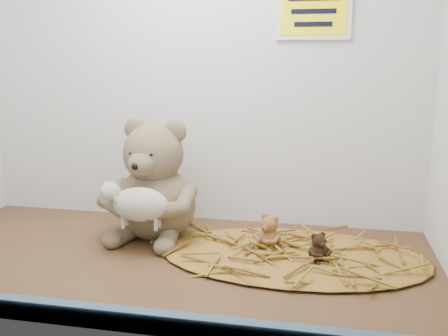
% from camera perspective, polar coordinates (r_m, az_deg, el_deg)
% --- Properties ---
extents(alcove_shell, '(1.20, 0.60, 0.90)m').
position_cam_1_polar(alcove_shell, '(1.13, -6.00, 12.91)').
color(alcove_shell, '#442B17').
rests_on(alcove_shell, ground).
extents(front_rail, '(1.19, 0.02, 0.04)m').
position_cam_1_polar(front_rail, '(0.89, -12.86, -16.29)').
color(front_rail, '#3D5A75').
rests_on(front_rail, shelf_floor).
extents(straw_bed, '(0.61, 0.35, 0.01)m').
position_cam_1_polar(straw_bed, '(1.15, 7.84, -9.84)').
color(straw_bed, brown).
rests_on(straw_bed, shelf_floor).
extents(main_teddy, '(0.27, 0.28, 0.30)m').
position_cam_1_polar(main_teddy, '(1.24, -7.86, -1.25)').
color(main_teddy, olive).
rests_on(main_teddy, shelf_floor).
extents(toy_lamb, '(0.17, 0.10, 0.11)m').
position_cam_1_polar(toy_lamb, '(1.15, -9.54, -4.14)').
color(toy_lamb, beige).
rests_on(toy_lamb, main_teddy).
extents(mini_teddy_tan, '(0.09, 0.09, 0.08)m').
position_cam_1_polar(mini_teddy_tan, '(1.16, 5.22, -7.12)').
color(mini_teddy_tan, '#9B6132').
rests_on(mini_teddy_tan, straw_bed).
extents(mini_teddy_brown, '(0.07, 0.07, 0.06)m').
position_cam_1_polar(mini_teddy_brown, '(1.11, 10.72, -8.69)').
color(mini_teddy_brown, black).
rests_on(mini_teddy_brown, straw_bed).
extents(wall_sign, '(0.16, 0.01, 0.11)m').
position_cam_1_polar(wall_sign, '(1.29, 10.21, 17.20)').
color(wall_sign, yellow).
rests_on(wall_sign, back_wall).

